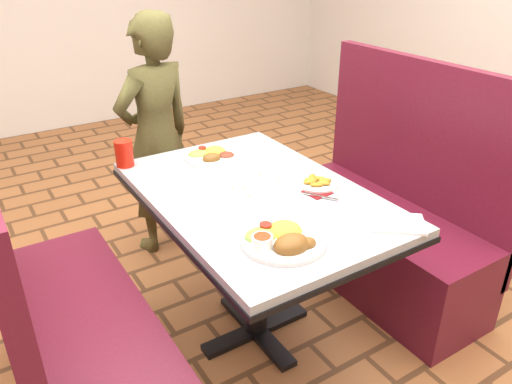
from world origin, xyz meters
TOP-DOWN VIEW (x-y plane):
  - dining_table at (0.00, 0.00)m, footprint 0.81×1.21m
  - booth_bench_left at (-0.80, 0.00)m, footprint 0.47×1.20m
  - booth_bench_right at (0.80, 0.00)m, footprint 0.47×1.20m
  - diner_person at (-0.04, 0.99)m, footprint 0.57×0.45m
  - near_dinner_plate at (-0.13, -0.38)m, footprint 0.30×0.30m
  - far_dinner_plate at (0.02, 0.42)m, footprint 0.26×0.26m
  - plantain_plate at (0.26, -0.08)m, footprint 0.18×0.18m
  - maroon_napkin at (0.21, -0.14)m, footprint 0.11×0.11m
  - spoon_utensil at (0.19, -0.18)m, footprint 0.09×0.13m
  - red_tumbler at (-0.36, 0.55)m, footprint 0.08×0.08m
  - paper_napkin at (0.29, -0.50)m, footprint 0.24×0.23m
  - knife_utensil at (-0.12, -0.32)m, footprint 0.08×0.15m
  - fork_utensil at (-0.08, -0.36)m, footprint 0.03×0.16m
  - lettuce_shreds at (0.04, 0.06)m, footprint 0.28×0.32m

SIDE VIEW (x-z plane):
  - booth_bench_left at x=-0.80m, z-range -0.26..0.92m
  - booth_bench_right at x=0.80m, z-range -0.26..0.92m
  - dining_table at x=0.00m, z-range 0.28..1.03m
  - diner_person at x=-0.04m, z-range 0.00..1.36m
  - lettuce_shreds at x=0.04m, z-range 0.75..0.75m
  - maroon_napkin at x=0.21m, z-range 0.75..0.75m
  - spoon_utensil at x=0.19m, z-range 0.75..0.76m
  - paper_napkin at x=0.29m, z-range 0.75..0.76m
  - knife_utensil at x=-0.12m, z-range 0.76..0.76m
  - fork_utensil at x=-0.08m, z-range 0.76..0.76m
  - plantain_plate at x=0.26m, z-range 0.75..0.78m
  - far_dinner_plate at x=0.02m, z-range 0.74..0.81m
  - near_dinner_plate at x=-0.13m, z-range 0.74..0.83m
  - red_tumbler at x=-0.36m, z-range 0.75..0.87m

